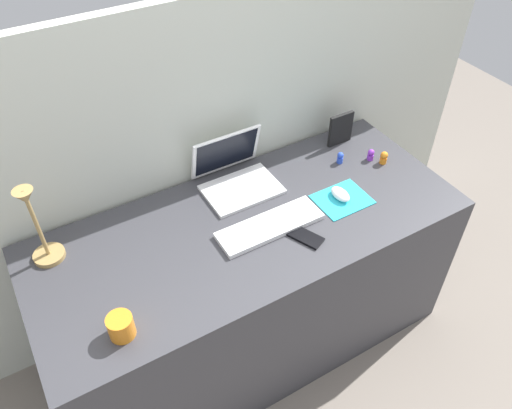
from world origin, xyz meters
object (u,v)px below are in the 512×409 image
object	(u,v)px
toy_figurine_blue	(340,158)
toy_figurine_purple	(371,155)
keyboard	(270,226)
coffee_mug	(121,326)
cell_phone	(306,237)
mouse	(340,194)
laptop	(235,173)
toy_figurine_orange	(384,157)
desk_lamp	(38,227)
picture_frame	(341,129)

from	to	relation	value
toy_figurine_blue	toy_figurine_purple	size ratio (longest dim) A/B	1.02
keyboard	coffee_mug	size ratio (longest dim) A/B	5.03
cell_phone	coffee_mug	bearing A→B (deg)	160.15
mouse	cell_phone	distance (m)	0.27
keyboard	toy_figurine_purple	bearing A→B (deg)	12.89
cell_phone	toy_figurine_purple	xyz separation A→B (m)	(0.51, 0.25, 0.02)
laptop	toy_figurine_orange	world-z (taller)	laptop
desk_lamp	toy_figurine_purple	xyz separation A→B (m)	(1.34, -0.11, -0.15)
desk_lamp	picture_frame	distance (m)	1.30
keyboard	toy_figurine_purple	size ratio (longest dim) A/B	7.96
cell_phone	toy_figurine_blue	distance (m)	0.48
toy_figurine_blue	laptop	bearing A→B (deg)	166.38
toy_figurine_purple	coffee_mug	bearing A→B (deg)	-166.31
toy_figurine_blue	toy_figurine_purple	world-z (taller)	same
mouse	toy_figurine_purple	bearing A→B (deg)	26.94
toy_figurine_orange	keyboard	bearing A→B (deg)	-171.91
coffee_mug	mouse	bearing A→B (deg)	9.64
laptop	cell_phone	size ratio (longest dim) A/B	2.34
laptop	keyboard	xyz separation A→B (m)	(-0.01, -0.30, -0.04)
keyboard	mouse	size ratio (longest dim) A/B	4.27
laptop	keyboard	bearing A→B (deg)	-92.38
mouse	toy_figurine_purple	distance (m)	0.30
picture_frame	toy_figurine_purple	world-z (taller)	picture_frame
laptop	picture_frame	bearing A→B (deg)	0.75
keyboard	picture_frame	distance (m)	0.63
laptop	desk_lamp	size ratio (longest dim) A/B	0.83
laptop	picture_frame	xyz separation A→B (m)	(0.54, 0.01, 0.02)
mouse	cell_phone	world-z (taller)	mouse
keyboard	picture_frame	world-z (taller)	picture_frame
laptop	cell_phone	world-z (taller)	laptop
desk_lamp	toy_figurine_purple	distance (m)	1.35
toy_figurine_blue	cell_phone	bearing A→B (deg)	-142.17
toy_figurine_blue	toy_figurine_purple	distance (m)	0.14
mouse	cell_phone	bearing A→B (deg)	-155.26
keyboard	desk_lamp	xyz separation A→B (m)	(-0.75, 0.25, 0.16)
picture_frame	toy_figurine_purple	xyz separation A→B (m)	(0.04, -0.17, -0.05)
coffee_mug	toy_figurine_purple	world-z (taller)	coffee_mug
coffee_mug	toy_figurine_blue	xyz separation A→B (m)	(1.10, 0.35, -0.01)
toy_figurine_orange	toy_figurine_purple	bearing A→B (deg)	124.14
toy_figurine_orange	toy_figurine_purple	size ratio (longest dim) A/B	1.11
desk_lamp	coffee_mug	size ratio (longest dim) A/B	4.42
laptop	toy_figurine_blue	size ratio (longest dim) A/B	5.73
keyboard	cell_phone	xyz separation A→B (m)	(0.09, -0.11, -0.01)
keyboard	picture_frame	size ratio (longest dim) A/B	2.73
picture_frame	toy_figurine_blue	distance (m)	0.15
mouse	coffee_mug	distance (m)	0.97
keyboard	toy_figurine_blue	size ratio (longest dim) A/B	7.83
picture_frame	toy_figurine_blue	size ratio (longest dim) A/B	2.86
coffee_mug	toy_figurine_blue	world-z (taller)	coffee_mug
keyboard	desk_lamp	world-z (taller)	desk_lamp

